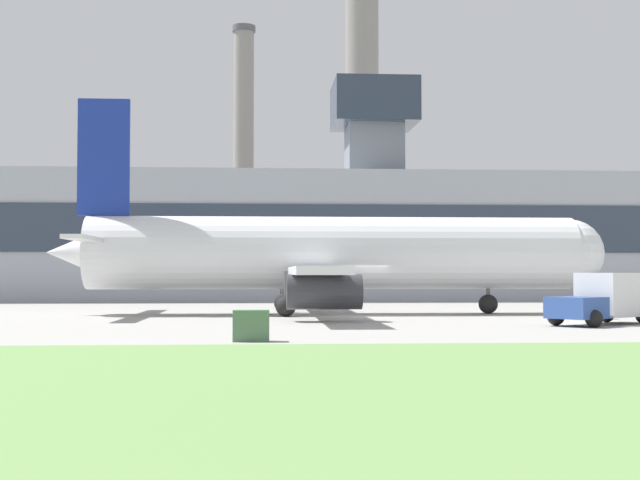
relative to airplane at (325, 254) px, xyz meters
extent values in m
plane|color=#999691|center=(1.82, -1.81, -3.08)|extent=(400.00, 400.00, 0.00)
cube|color=#9EA3AD|center=(1.82, 25.79, 1.81)|extent=(79.31, 13.28, 9.78)
cube|color=#2D3847|center=(1.82, 19.10, 2.30)|extent=(77.73, 0.16, 3.52)
cube|color=slate|center=(5.87, 25.79, 3.95)|extent=(4.42, 4.42, 14.05)
cube|color=#283342|center=(5.87, 25.79, 12.74)|extent=(6.63, 6.63, 3.54)
cylinder|color=gray|center=(-5.20, 52.69, 11.37)|extent=(2.24, 2.24, 28.90)
cylinder|color=#4C4C51|center=(-5.20, 52.69, 26.16)|extent=(2.57, 2.57, 0.67)
cylinder|color=gray|center=(7.51, 48.36, 16.06)|extent=(3.55, 3.55, 38.29)
cylinder|color=silver|center=(0.41, 0.00, 0.07)|extent=(24.97, 3.73, 3.73)
sphere|color=silver|center=(12.89, 0.00, 0.07)|extent=(3.54, 3.54, 3.54)
cone|color=silver|center=(-12.08, 0.00, 0.07)|extent=(4.10, 3.54, 3.54)
cube|color=navy|center=(-11.30, 0.00, 4.92)|extent=(2.61, 0.24, 5.97)
cube|color=silver|center=(-11.47, -3.35, 0.63)|extent=(1.01, 6.71, 0.20)
cube|color=silver|center=(-11.47, 3.35, 0.63)|extent=(1.01, 6.71, 0.20)
cube|color=silver|center=(-0.84, -6.34, -0.86)|extent=(2.25, 11.18, 0.36)
cube|color=silver|center=(-0.84, 6.34, -0.86)|extent=(2.25, 11.18, 0.36)
cylinder|color=#333338|center=(-0.54, -6.90, -1.78)|extent=(3.28, 1.54, 1.54)
cylinder|color=#333338|center=(-0.54, 6.90, -1.78)|extent=(3.28, 1.54, 1.54)
cylinder|color=#59595B|center=(8.52, 0.00, -1.72)|extent=(0.20, 0.20, 1.72)
sphere|color=black|center=(8.52, 0.00, -2.58)|extent=(1.00, 1.00, 1.00)
cylinder|color=#59595B|center=(-2.09, -2.47, -1.72)|extent=(0.20, 0.20, 1.72)
sphere|color=black|center=(-2.09, -2.47, -2.58)|extent=(1.00, 1.00, 1.00)
cylinder|color=#59595B|center=(-2.09, 2.47, -1.72)|extent=(0.20, 0.20, 1.72)
sphere|color=black|center=(-2.09, 2.47, -2.58)|extent=(1.00, 1.00, 1.00)
cube|color=#2D4C93|center=(15.85, 0.30, -2.31)|extent=(4.29, 2.40, 0.97)
cube|color=black|center=(15.85, 0.30, -1.57)|extent=(1.61, 1.41, 0.50)
sphere|color=black|center=(14.31, -0.20, -2.77)|extent=(0.63, 0.63, 0.63)
sphere|color=black|center=(14.61, 1.34, -2.77)|extent=(0.63, 0.63, 0.63)
cube|color=#2D4C93|center=(9.20, -11.09, -2.34)|extent=(2.57, 2.57, 0.85)
cube|color=silver|center=(11.42, -9.46, -1.86)|extent=(3.62, 3.34, 1.81)
sphere|color=black|center=(8.58, -10.47, -2.73)|extent=(0.70, 0.70, 0.70)
sphere|color=black|center=(9.61, -11.87, -2.73)|extent=(0.70, 0.70, 0.70)
sphere|color=black|center=(11.53, -8.29, -2.73)|extent=(0.70, 0.70, 0.70)
cylinder|color=#23283D|center=(11.94, -5.58, -2.67)|extent=(0.43, 0.43, 0.83)
cylinder|color=yellow|center=(11.94, -5.58, -1.93)|extent=(0.53, 0.53, 0.66)
sphere|color=tan|center=(11.94, -5.58, -1.49)|extent=(0.22, 0.22, 0.22)
cube|color=#4C724C|center=(-3.62, -17.95, -2.59)|extent=(1.13, 0.63, 0.97)
camera|label=1|loc=(-3.34, -45.71, -0.95)|focal=50.00mm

